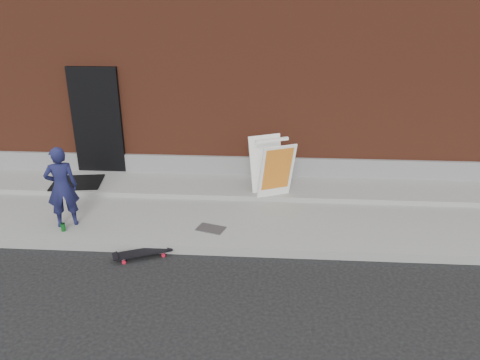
# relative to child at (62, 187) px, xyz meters

# --- Properties ---
(ground) EXTENTS (80.00, 80.00, 0.00)m
(ground) POSITION_rel_child_xyz_m (2.44, -0.61, -0.87)
(ground) COLOR black
(ground) RESTS_ON ground
(sidewalk) EXTENTS (20.00, 3.00, 0.15)m
(sidewalk) POSITION_rel_child_xyz_m (2.44, 0.89, -0.79)
(sidewalk) COLOR gray
(sidewalk) RESTS_ON ground
(apron) EXTENTS (20.00, 1.20, 0.10)m
(apron) POSITION_rel_child_xyz_m (2.44, 1.79, -0.67)
(apron) COLOR gray
(apron) RESTS_ON sidewalk
(building) EXTENTS (20.00, 8.10, 5.00)m
(building) POSITION_rel_child_xyz_m (2.44, 6.38, 1.63)
(building) COLOR #5D2919
(building) RESTS_ON ground
(child) EXTENTS (0.62, 0.52, 1.43)m
(child) POSITION_rel_child_xyz_m (0.00, 0.00, 0.00)
(child) COLOR #171941
(child) RESTS_ON sidewalk
(skateboard) EXTENTS (0.91, 0.56, 0.10)m
(skateboard) POSITION_rel_child_xyz_m (1.53, -0.73, -0.78)
(skateboard) COLOR red
(skateboard) RESTS_ON ground
(pizza_sign) EXTENTS (0.94, 1.00, 1.12)m
(pizza_sign) POSITION_rel_child_xyz_m (3.56, 1.37, -0.06)
(pizza_sign) COLOR white
(pizza_sign) RESTS_ON apron
(soda_can) EXTENTS (0.09, 0.09, 0.14)m
(soda_can) POSITION_rel_child_xyz_m (0.03, -0.23, -0.65)
(soda_can) COLOR #167225
(soda_can) RESTS_ON sidewalk
(doormat) EXTENTS (1.09, 0.94, 0.03)m
(doormat) POSITION_rel_child_xyz_m (-0.46, 1.63, -0.60)
(doormat) COLOR black
(doormat) RESTS_ON apron
(utility_plate) EXTENTS (0.54, 0.43, 0.01)m
(utility_plate) POSITION_rel_child_xyz_m (2.53, 0.01, -0.71)
(utility_plate) COLOR #5C5D62
(utility_plate) RESTS_ON sidewalk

